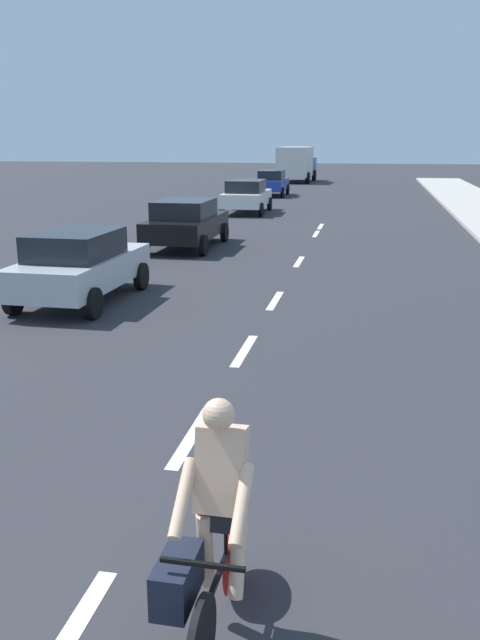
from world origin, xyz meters
The scene contains 13 objects.
ground_plane centered at (0.00, 20.00, 0.00)m, with size 160.00×160.00×0.00m, color #2D2D33.
lane_stripe_2 centered at (0.00, 7.22, 0.00)m, with size 0.16×1.80×0.01m, color white.
lane_stripe_3 centered at (0.00, 10.71, 0.00)m, with size 0.16×1.80×0.01m, color white.
lane_stripe_4 centered at (0.00, 14.45, 0.00)m, with size 0.16×1.80×0.01m, color white.
lane_stripe_5 centered at (0.00, 19.45, 0.00)m, with size 0.16×1.80×0.01m, color white.
lane_stripe_6 centered at (0.00, 25.53, 0.00)m, with size 0.16×1.80×0.01m, color white.
lane_stripe_7 centered at (0.00, 27.78, 0.00)m, with size 0.16×1.80×0.01m, color white.
cyclist centered at (1.02, 3.93, 0.83)m, with size 0.62×1.71×1.82m.
parked_car_silver centered at (-4.18, 13.56, 0.84)m, with size 1.97×4.16×1.57m.
parked_car_black centered at (-3.92, 21.39, 0.84)m, with size 2.07×4.47×1.57m.
parked_car_white centered at (-3.90, 32.30, 0.84)m, with size 2.05×4.38×1.57m.
parked_car_blue centered at (-4.14, 42.43, 0.84)m, with size 1.84×3.93×1.57m.
delivery_truck centered at (-4.16, 56.39, 1.50)m, with size 2.90×6.35×2.80m.
Camera 1 is at (2.00, -0.12, 3.49)m, focal length 38.23 mm.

